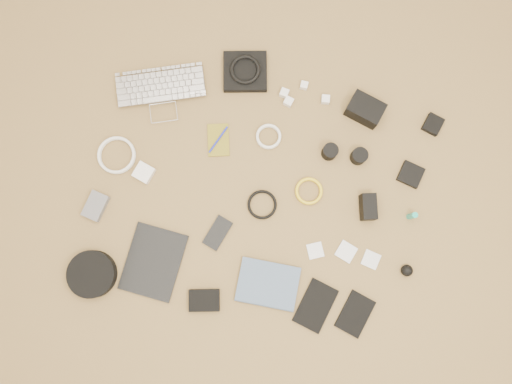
% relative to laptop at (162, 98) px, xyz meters
% --- Properties ---
extents(room_shell, '(4.04, 4.04, 2.58)m').
position_rel_laptop_xyz_m(room_shell, '(0.46, -0.32, 1.24)').
color(room_shell, olive).
rests_on(room_shell, ground).
extents(laptop, '(0.43, 0.36, 0.03)m').
position_rel_laptop_xyz_m(laptop, '(0.00, 0.00, 0.00)').
color(laptop, '#B5B5B9').
rests_on(laptop, ground).
extents(headphone_pouch, '(0.21, 0.20, 0.03)m').
position_rel_laptop_xyz_m(headphone_pouch, '(0.32, 0.18, 0.00)').
color(headphone_pouch, black).
rests_on(headphone_pouch, ground).
extents(headphones, '(0.15, 0.15, 0.02)m').
position_rel_laptop_xyz_m(headphones, '(0.32, 0.18, 0.03)').
color(headphones, black).
rests_on(headphones, headphone_pouch).
extents(charger_a, '(0.04, 0.04, 0.03)m').
position_rel_laptop_xyz_m(charger_a, '(0.49, 0.12, 0.00)').
color(charger_a, white).
rests_on(charger_a, ground).
extents(charger_b, '(0.03, 0.03, 0.03)m').
position_rel_laptop_xyz_m(charger_b, '(0.57, 0.17, -0.00)').
color(charger_b, white).
rests_on(charger_b, ground).
extents(charger_c, '(0.04, 0.04, 0.03)m').
position_rel_laptop_xyz_m(charger_c, '(0.67, 0.13, 0.00)').
color(charger_c, white).
rests_on(charger_c, ground).
extents(charger_d, '(0.04, 0.04, 0.03)m').
position_rel_laptop_xyz_m(charger_d, '(0.52, 0.09, 0.00)').
color(charger_d, white).
rests_on(charger_d, ground).
extents(dslr_camera, '(0.16, 0.13, 0.08)m').
position_rel_laptop_xyz_m(dslr_camera, '(0.83, 0.11, 0.03)').
color(dslr_camera, black).
rests_on(dslr_camera, ground).
extents(lens_pouch, '(0.09, 0.09, 0.03)m').
position_rel_laptop_xyz_m(lens_pouch, '(1.12, 0.11, -0.00)').
color(lens_pouch, black).
rests_on(lens_pouch, ground).
extents(notebook_olive, '(0.12, 0.15, 0.01)m').
position_rel_laptop_xyz_m(notebook_olive, '(0.27, -0.13, -0.01)').
color(notebook_olive, olive).
rests_on(notebook_olive, ground).
extents(pen_blue, '(0.06, 0.12, 0.01)m').
position_rel_laptop_xyz_m(pen_blue, '(0.27, -0.13, -0.00)').
color(pen_blue, '#151DB2').
rests_on(pen_blue, notebook_olive).
extents(cable_white_a, '(0.14, 0.14, 0.01)m').
position_rel_laptop_xyz_m(cable_white_a, '(0.47, -0.07, -0.01)').
color(cable_white_a, white).
rests_on(cable_white_a, ground).
extents(lens_a, '(0.08, 0.08, 0.07)m').
position_rel_laptop_xyz_m(lens_a, '(0.72, -0.09, 0.02)').
color(lens_a, black).
rests_on(lens_a, ground).
extents(lens_b, '(0.07, 0.07, 0.06)m').
position_rel_laptop_xyz_m(lens_b, '(0.84, -0.09, 0.02)').
color(lens_b, black).
rests_on(lens_b, ground).
extents(card_reader, '(0.11, 0.11, 0.02)m').
position_rel_laptop_xyz_m(card_reader, '(1.07, -0.11, -0.00)').
color(card_reader, black).
rests_on(card_reader, ground).
extents(power_brick, '(0.09, 0.09, 0.03)m').
position_rel_laptop_xyz_m(power_brick, '(-0.00, -0.32, 0.00)').
color(power_brick, white).
rests_on(power_brick, ground).
extents(cable_white_b, '(0.20, 0.20, 0.01)m').
position_rel_laptop_xyz_m(cable_white_b, '(-0.13, -0.27, -0.01)').
color(cable_white_b, white).
rests_on(cable_white_b, ground).
extents(cable_black, '(0.13, 0.13, 0.01)m').
position_rel_laptop_xyz_m(cable_black, '(0.50, -0.36, -0.01)').
color(cable_black, black).
rests_on(cable_black, ground).
extents(cable_yellow, '(0.14, 0.14, 0.01)m').
position_rel_laptop_xyz_m(cable_yellow, '(0.67, -0.26, -0.01)').
color(cable_yellow, yellow).
rests_on(cable_yellow, ground).
extents(flash, '(0.08, 0.11, 0.08)m').
position_rel_laptop_xyz_m(flash, '(0.91, -0.28, 0.02)').
color(flash, black).
rests_on(flash, ground).
extents(lens_cleaner, '(0.03, 0.03, 0.08)m').
position_rel_laptop_xyz_m(lens_cleaner, '(1.09, -0.28, 0.03)').
color(lens_cleaner, '#1AAC97').
rests_on(lens_cleaner, ground).
extents(battery_charger, '(0.09, 0.12, 0.03)m').
position_rel_laptop_xyz_m(battery_charger, '(-0.16, -0.50, 0.00)').
color(battery_charger, '#5E5E64').
rests_on(battery_charger, ground).
extents(tablet, '(0.23, 0.29, 0.01)m').
position_rel_laptop_xyz_m(tablet, '(0.12, -0.67, -0.01)').
color(tablet, black).
rests_on(tablet, ground).
extents(phone, '(0.11, 0.15, 0.01)m').
position_rel_laptop_xyz_m(phone, '(0.34, -0.50, -0.01)').
color(phone, black).
rests_on(phone, ground).
extents(filter_case_left, '(0.08, 0.08, 0.01)m').
position_rel_laptop_xyz_m(filter_case_left, '(0.74, -0.49, -0.01)').
color(filter_case_left, silver).
rests_on(filter_case_left, ground).
extents(filter_case_mid, '(0.09, 0.09, 0.01)m').
position_rel_laptop_xyz_m(filter_case_mid, '(0.86, -0.47, -0.01)').
color(filter_case_mid, silver).
rests_on(filter_case_mid, ground).
extents(filter_case_right, '(0.08, 0.08, 0.01)m').
position_rel_laptop_xyz_m(filter_case_right, '(0.97, -0.49, -0.01)').
color(filter_case_right, silver).
rests_on(filter_case_right, ground).
extents(air_blower, '(0.06, 0.06, 0.05)m').
position_rel_laptop_xyz_m(air_blower, '(1.11, -0.50, 0.01)').
color(air_blower, black).
rests_on(air_blower, ground).
extents(headphone_case, '(0.23, 0.23, 0.05)m').
position_rel_laptop_xyz_m(headphone_case, '(-0.11, -0.76, 0.01)').
color(headphone_case, black).
rests_on(headphone_case, ground).
extents(drive_case, '(0.14, 0.11, 0.03)m').
position_rel_laptop_xyz_m(drive_case, '(0.35, -0.77, 0.00)').
color(drive_case, black).
rests_on(drive_case, ground).
extents(paperback, '(0.24, 0.18, 0.02)m').
position_rel_laptop_xyz_m(paperback, '(0.58, -0.75, -0.00)').
color(paperback, '#485D7B').
rests_on(paperback, ground).
extents(notebook_black_a, '(0.16, 0.21, 0.01)m').
position_rel_laptop_xyz_m(notebook_black_a, '(0.78, -0.71, -0.01)').
color(notebook_black_a, black).
rests_on(notebook_black_a, ground).
extents(notebook_black_b, '(0.15, 0.18, 0.01)m').
position_rel_laptop_xyz_m(notebook_black_b, '(0.94, -0.71, -0.01)').
color(notebook_black_b, black).
rests_on(notebook_black_b, ground).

